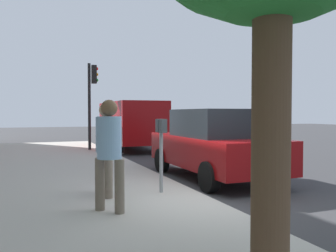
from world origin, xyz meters
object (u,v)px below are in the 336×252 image
object	(u,v)px
pedestrian_at_meter	(106,142)
parked_van_far	(131,122)
parked_sedan_near	(214,144)
traffic_signal	(92,92)
parking_meter	(161,140)
pedestrian_bystander	(109,146)

from	to	relation	value
pedestrian_at_meter	parked_van_far	size ratio (longest dim) A/B	0.33
pedestrian_at_meter	parked_sedan_near	size ratio (longest dim) A/B	0.39
pedestrian_at_meter	parked_van_far	xyz separation A→B (m)	(9.48, -3.08, 0.11)
traffic_signal	parked_sedan_near	bearing A→B (deg)	-164.75
pedestrian_at_meter	parked_van_far	bearing A→B (deg)	71.91
pedestrian_at_meter	parked_van_far	distance (m)	9.97
parking_meter	traffic_signal	world-z (taller)	traffic_signal
parking_meter	pedestrian_bystander	size ratio (longest dim) A/B	0.82
pedestrian_bystander	parked_sedan_near	size ratio (longest dim) A/B	0.39
pedestrian_bystander	parked_sedan_near	xyz separation A→B (m)	(2.60, -3.25, -0.27)
parked_van_far	pedestrian_bystander	bearing A→B (deg)	162.87
parked_van_far	traffic_signal	world-z (taller)	traffic_signal
pedestrian_bystander	parked_sedan_near	bearing A→B (deg)	-1.96
parking_meter	traffic_signal	xyz separation A→B (m)	(8.68, -0.11, 1.41)
parked_sedan_near	traffic_signal	distance (m)	7.50
parked_sedan_near	pedestrian_bystander	bearing A→B (deg)	128.64
parked_van_far	pedestrian_at_meter	bearing A→B (deg)	161.99
traffic_signal	pedestrian_at_meter	bearing A→B (deg)	172.32
pedestrian_at_meter	pedestrian_bystander	xyz separation A→B (m)	(-1.06, 0.17, 0.02)
pedestrian_bystander	parked_van_far	size ratio (longest dim) A/B	0.33
parking_meter	parked_sedan_near	bearing A→B (deg)	-51.52
pedestrian_bystander	parked_sedan_near	distance (m)	4.17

